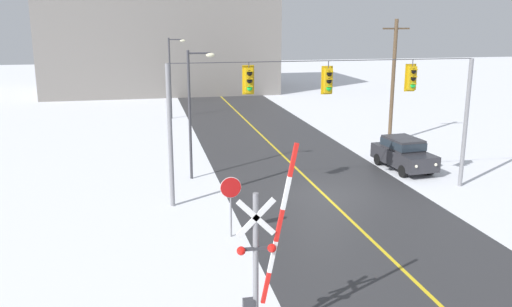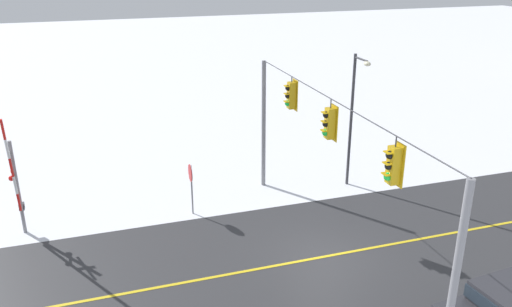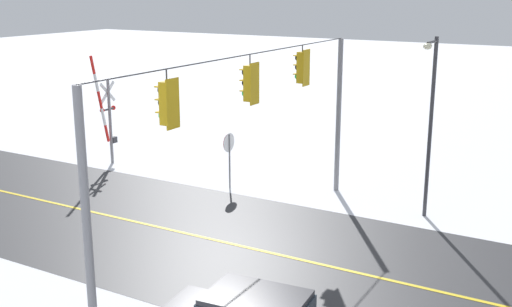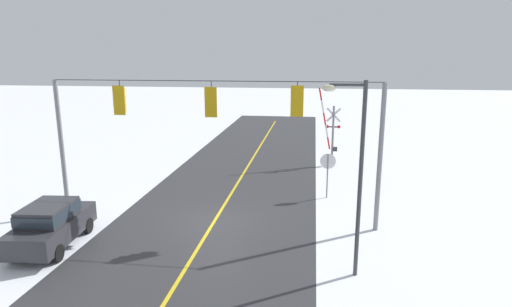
{
  "view_description": "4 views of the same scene",
  "coord_description": "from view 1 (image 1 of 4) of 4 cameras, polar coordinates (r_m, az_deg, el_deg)",
  "views": [
    {
      "loc": [
        -8.08,
        -22.84,
        8.03
      ],
      "look_at": [
        -3.98,
        -3.44,
        3.05
      ],
      "focal_mm": 38.03,
      "sensor_mm": 36.0,
      "label": 1
    },
    {
      "loc": [
        15.48,
        -7.71,
        10.82
      ],
      "look_at": [
        -3.15,
        -1.64,
        3.27
      ],
      "focal_mm": 36.71,
      "sensor_mm": 36.0,
      "label": 2
    },
    {
      "loc": [
        16.4,
        9.64,
        8.14
      ],
      "look_at": [
        -3.21,
        -1.64,
        2.21
      ],
      "focal_mm": 44.76,
      "sensor_mm": 36.0,
      "label": 3
    },
    {
      "loc": [
        -4.25,
        17.38,
        7.22
      ],
      "look_at": [
        -1.41,
        -3.4,
        2.37
      ],
      "focal_mm": 29.78,
      "sensor_mm": 36.0,
      "label": 4
    }
  ],
  "objects": [
    {
      "name": "ground_plane",
      "position": [
        25.52,
        7.19,
        -4.37
      ],
      "size": [
        160.0,
        160.0,
        0.0
      ],
      "primitive_type": "plane",
      "color": "white"
    },
    {
      "name": "road_asphalt",
      "position": [
        31.0,
        3.6,
        -0.94
      ],
      "size": [
        9.0,
        80.0,
        0.01
      ],
      "primitive_type": "cube",
      "color": "#303033",
      "rests_on": "ground"
    },
    {
      "name": "lane_centre_line",
      "position": [
        31.0,
        3.6,
        -0.93
      ],
      "size": [
        0.14,
        72.0,
        0.01
      ],
      "primitive_type": "cube",
      "color": "gold",
      "rests_on": "ground"
    },
    {
      "name": "signal_span",
      "position": [
        24.53,
        7.68,
        5.18
      ],
      "size": [
        14.2,
        0.47,
        6.22
      ],
      "color": "gray",
      "rests_on": "ground"
    },
    {
      "name": "stop_sign",
      "position": [
        20.11,
        -2.67,
        -4.23
      ],
      "size": [
        0.8,
        0.09,
        2.35
      ],
      "color": "gray",
      "rests_on": "ground"
    },
    {
      "name": "railroad_crossing",
      "position": [
        13.46,
        0.41,
        -10.86
      ],
      "size": [
        1.53,
        0.31,
        5.18
      ],
      "color": "gray",
      "rests_on": "ground"
    },
    {
      "name": "parked_car_charcoal",
      "position": [
        30.38,
        15.25,
        0.12
      ],
      "size": [
        2.13,
        4.32,
        1.74
      ],
      "color": "#2D2D33",
      "rests_on": "ground"
    },
    {
      "name": "streetlamp_near",
      "position": [
        27.27,
        -6.57,
        5.32
      ],
      "size": [
        1.39,
        0.28,
        6.5
      ],
      "color": "#38383D",
      "rests_on": "ground"
    },
    {
      "name": "streetlamp_far",
      "position": [
        44.6,
        -8.78,
        8.63
      ],
      "size": [
        1.39,
        0.28,
        6.5
      ],
      "color": "#38383D",
      "rests_on": "ground"
    },
    {
      "name": "utility_pole",
      "position": [
        36.41,
        14.21,
        7.49
      ],
      "size": [
        1.8,
        0.24,
        7.97
      ],
      "color": "brown",
      "rests_on": "ground"
    },
    {
      "name": "building_distant",
      "position": [
        62.82,
        -10.11,
        12.76
      ],
      "size": [
        24.6,
        13.47,
        13.6
      ],
      "primitive_type": "cube",
      "color": "slate",
      "rests_on": "ground"
    }
  ]
}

